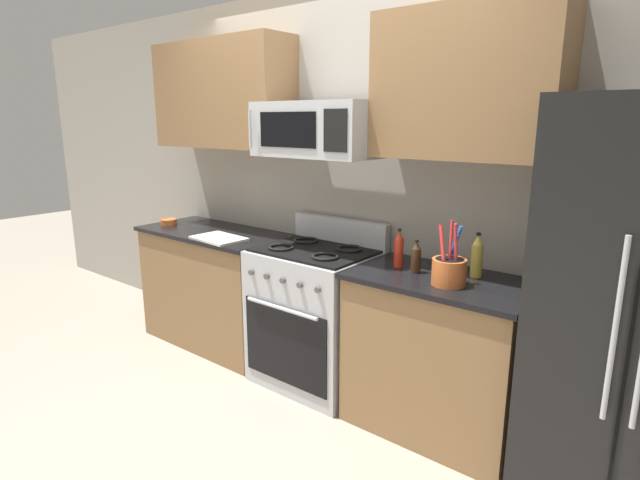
# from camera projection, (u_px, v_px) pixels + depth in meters

# --- Properties ---
(ground_plane) EXTENTS (16.00, 16.00, 0.00)m
(ground_plane) POSITION_uv_depth(u_px,v_px,m) (249.00, 420.00, 3.03)
(ground_plane) COLOR gray
(wall_back) EXTENTS (8.00, 0.10, 2.60)m
(wall_back) POSITION_uv_depth(u_px,v_px,m) (349.00, 186.00, 3.48)
(wall_back) COLOR #9E998E
(wall_back) RESTS_ON ground
(counter_left) EXTENTS (1.24, 0.60, 0.91)m
(counter_left) POSITION_uv_depth(u_px,v_px,m) (216.00, 287.00, 4.01)
(counter_left) COLOR olive
(counter_left) RESTS_ON ground
(range_oven) EXTENTS (0.76, 0.64, 1.09)m
(range_oven) POSITION_uv_depth(u_px,v_px,m) (315.00, 315.00, 3.39)
(range_oven) COLOR #B2B5BA
(range_oven) RESTS_ON ground
(counter_right) EXTENTS (1.00, 0.60, 0.91)m
(counter_right) POSITION_uv_depth(u_px,v_px,m) (438.00, 355.00, 2.86)
(counter_right) COLOR olive
(counter_right) RESTS_ON ground
(microwave) EXTENTS (0.80, 0.44, 0.33)m
(microwave) POSITION_uv_depth(u_px,v_px,m) (318.00, 129.00, 3.13)
(microwave) COLOR #B2B5BA
(upper_cabinets_left) EXTENTS (1.23, 0.34, 0.77)m
(upper_cabinets_left) POSITION_uv_depth(u_px,v_px,m) (222.00, 95.00, 3.79)
(upper_cabinets_left) COLOR olive
(upper_cabinets_right) EXTENTS (0.99, 0.34, 0.77)m
(upper_cabinets_right) POSITION_uv_depth(u_px,v_px,m) (467.00, 84.00, 2.63)
(upper_cabinets_right) COLOR olive
(utensil_crock) EXTENTS (0.18, 0.18, 0.34)m
(utensil_crock) POSITION_uv_depth(u_px,v_px,m) (449.00, 270.00, 2.62)
(utensil_crock) COLOR #D1662D
(utensil_crock) RESTS_ON counter_right
(cutting_board) EXTENTS (0.39, 0.29, 0.02)m
(cutting_board) POSITION_uv_depth(u_px,v_px,m) (219.00, 238.00, 3.62)
(cutting_board) COLOR silver
(cutting_board) RESTS_ON counter_left
(bottle_hot_sauce) EXTENTS (0.06, 0.06, 0.22)m
(bottle_hot_sauce) POSITION_uv_depth(u_px,v_px,m) (399.00, 249.00, 2.93)
(bottle_hot_sauce) COLOR red
(bottle_hot_sauce) RESTS_ON counter_right
(bottle_soy) EXTENTS (0.05, 0.05, 0.19)m
(bottle_soy) POSITION_uv_depth(u_px,v_px,m) (416.00, 258.00, 2.82)
(bottle_soy) COLOR #382314
(bottle_soy) RESTS_ON counter_right
(bottle_oil) EXTENTS (0.06, 0.06, 0.25)m
(bottle_oil) POSITION_uv_depth(u_px,v_px,m) (477.00, 257.00, 2.74)
(bottle_oil) COLOR gold
(bottle_oil) RESTS_ON counter_right
(prep_bowl) EXTENTS (0.13, 0.13, 0.05)m
(prep_bowl) POSITION_uv_depth(u_px,v_px,m) (169.00, 222.00, 4.12)
(prep_bowl) COLOR #D1662D
(prep_bowl) RESTS_ON counter_left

